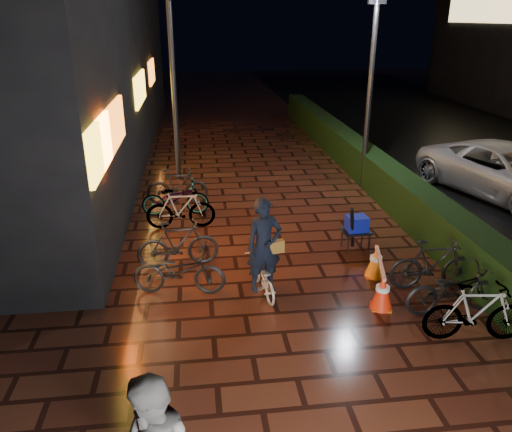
{
  "coord_description": "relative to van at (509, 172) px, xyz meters",
  "views": [
    {
      "loc": [
        -1.81,
        -7.14,
        4.69
      ],
      "look_at": [
        -0.72,
        1.72,
        1.1
      ],
      "focal_mm": 35.0,
      "sensor_mm": 36.0,
      "label": 1
    }
  ],
  "objects": [
    {
      "name": "lamp_post_hedge",
      "position": [
        -3.65,
        1.35,
        2.2
      ],
      "size": [
        0.51,
        0.16,
        5.33
      ],
      "color": "black",
      "rests_on": "ground"
    },
    {
      "name": "parked_bikes_storefront",
      "position": [
        -8.94,
        -1.6,
        -0.26
      ],
      "size": [
        1.88,
        5.35,
        0.97
      ],
      "color": "black",
      "rests_on": "ground"
    },
    {
      "name": "cart_assembly",
      "position": [
        -5.16,
        -2.75,
        -0.16
      ],
      "size": [
        0.62,
        0.64,
        1.1
      ],
      "color": "black",
      "rests_on": "ground"
    },
    {
      "name": "cyclist",
      "position": [
        -7.37,
        -4.34,
        -0.04
      ],
      "size": [
        0.71,
        1.35,
        1.85
      ],
      "color": "silver",
      "rests_on": "ground"
    },
    {
      "name": "parked_bikes_hedge",
      "position": [
        -4.29,
        -5.3,
        -0.26
      ],
      "size": [
        1.71,
        2.19,
        0.97
      ],
      "color": "black",
      "rests_on": "ground"
    },
    {
      "name": "lamp_post_sf",
      "position": [
        -9.02,
        2.84,
        2.41
      ],
      "size": [
        0.55,
        0.19,
        5.69
      ],
      "color": "black",
      "rests_on": "ground"
    },
    {
      "name": "van",
      "position": [
        0.0,
        0.0,
        0.0
      ],
      "size": [
        3.81,
        5.65,
        1.44
      ],
      "primitive_type": "imported",
      "rotation": [
        0.0,
        0.0,
        0.3
      ],
      "color": "#B2B2B7",
      "rests_on": "ground"
    },
    {
      "name": "ground",
      "position": [
        -6.65,
        -4.99,
        -0.73
      ],
      "size": [
        80.0,
        80.0,
        0.0
      ],
      "primitive_type": "plane",
      "color": "#381911",
      "rests_on": "ground"
    },
    {
      "name": "hedge",
      "position": [
        -3.35,
        3.01,
        -0.23
      ],
      "size": [
        0.7,
        20.0,
        1.0
      ],
      "primitive_type": "cube",
      "color": "black",
      "rests_on": "ground"
    },
    {
      "name": "traffic_barrier",
      "position": [
        -5.27,
        -4.48,
        -0.42
      ],
      "size": [
        0.69,
        1.52,
        0.62
      ],
      "color": "red",
      "rests_on": "ground"
    }
  ]
}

